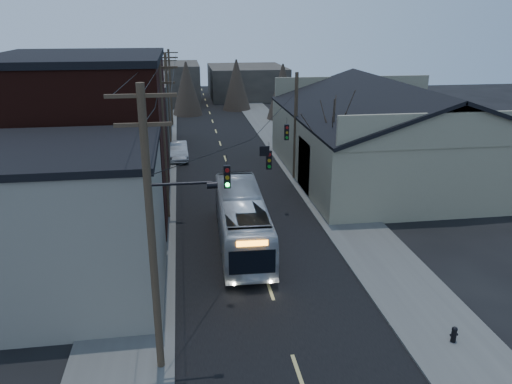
{
  "coord_description": "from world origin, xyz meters",
  "views": [
    {
      "loc": [
        -3.77,
        -12.78,
        12.34
      ],
      "look_at": [
        0.18,
        13.73,
        3.0
      ],
      "focal_mm": 35.0,
      "sensor_mm": 36.0,
      "label": 1
    }
  ],
  "objects": [
    {
      "name": "building_clapboard",
      "position": [
        -9.0,
        9.0,
        3.5
      ],
      "size": [
        8.0,
        8.0,
        7.0
      ],
      "primitive_type": "cube",
      "color": "#6F685C",
      "rests_on": "ground"
    },
    {
      "name": "building_left_far",
      "position": [
        -9.5,
        36.0,
        3.5
      ],
      "size": [
        9.0,
        14.0,
        7.0
      ],
      "primitive_type": "cube",
      "color": "#302B26",
      "rests_on": "ground"
    },
    {
      "name": "building_far_right",
      "position": [
        7.0,
        70.0,
        2.5
      ],
      "size": [
        12.0,
        14.0,
        5.0
      ],
      "primitive_type": "cube",
      "color": "#302B26",
      "rests_on": "ground"
    },
    {
      "name": "utility_lines",
      "position": [
        -3.11,
        24.14,
        4.95
      ],
      "size": [
        11.24,
        45.28,
        10.5
      ],
      "color": "#382B1E",
      "rests_on": "ground"
    },
    {
      "name": "bus",
      "position": [
        -0.7,
        13.32,
        1.52
      ],
      "size": [
        2.88,
        10.97,
        3.04
      ],
      "primitive_type": "imported",
      "rotation": [
        0.0,
        0.0,
        3.11
      ],
      "color": "#AFB5BC",
      "rests_on": "ground"
    },
    {
      "name": "road_surface",
      "position": [
        0.0,
        30.0,
        0.01
      ],
      "size": [
        9.0,
        110.0,
        0.02
      ],
      "primitive_type": "cube",
      "color": "black",
      "rests_on": "ground"
    },
    {
      "name": "sidewalk_left",
      "position": [
        -6.5,
        30.0,
        0.06
      ],
      "size": [
        4.0,
        110.0,
        0.12
      ],
      "primitive_type": "cube",
      "color": "#474744",
      "rests_on": "ground"
    },
    {
      "name": "warehouse",
      "position": [
        13.0,
        25.0,
        2.7
      ],
      "size": [
        16.16,
        20.6,
        7.73
      ],
      "color": "#7C755A",
      "rests_on": "ground"
    },
    {
      "name": "building_brick",
      "position": [
        -10.0,
        20.0,
        5.0
      ],
      "size": [
        10.0,
        12.0,
        10.0
      ],
      "primitive_type": "cube",
      "color": "black",
      "rests_on": "ground"
    },
    {
      "name": "sidewalk_right",
      "position": [
        6.5,
        30.0,
        0.06
      ],
      "size": [
        4.0,
        110.0,
        0.12
      ],
      "primitive_type": "cube",
      "color": "#474744",
      "rests_on": "ground"
    },
    {
      "name": "parked_car",
      "position": [
        -4.3,
        32.55,
        0.78
      ],
      "size": [
        1.84,
        4.78,
        1.55
      ],
      "primitive_type": "imported",
      "rotation": [
        0.0,
        0.0,
        0.04
      ],
      "color": "#A3A5AA",
      "rests_on": "ground"
    },
    {
      "name": "bare_tree",
      "position": [
        6.5,
        20.0,
        3.6
      ],
      "size": [
        0.4,
        0.4,
        7.2
      ],
      "primitive_type": "cone",
      "color": "black",
      "rests_on": "ground"
    },
    {
      "name": "building_far_left",
      "position": [
        -6.0,
        65.0,
        3.0
      ],
      "size": [
        10.0,
        12.0,
        6.0
      ],
      "primitive_type": "cube",
      "color": "#302B26",
      "rests_on": "ground"
    },
    {
      "name": "fire_hydrant",
      "position": [
        6.52,
        2.75,
        0.48
      ],
      "size": [
        0.32,
        0.23,
        0.68
      ],
      "rotation": [
        0.0,
        0.0,
        0.04
      ],
      "color": "black",
      "rests_on": "sidewalk_right"
    }
  ]
}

